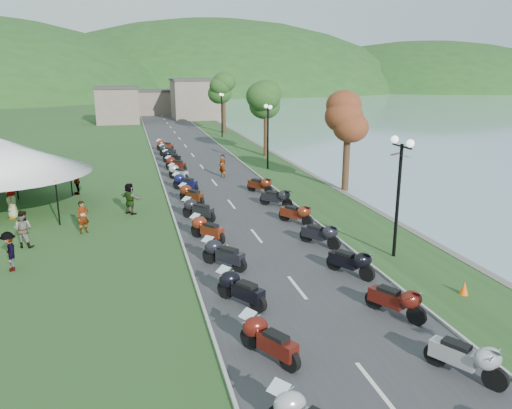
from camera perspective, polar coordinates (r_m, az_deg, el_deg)
road at (r=40.93m, az=-6.19°, el=4.28°), size 7.00×120.00×0.02m
hills_backdrop at (r=200.04m, az=-12.94°, el=12.59°), size 360.00×120.00×76.00m
far_building at (r=85.05m, az=-12.04°, el=11.35°), size 18.00×16.00×5.00m
moto_row_left at (r=24.66m, az=-5.94°, el=-1.70°), size 2.60×52.91×1.10m
moto_row_right at (r=18.16m, az=13.09°, el=-8.34°), size 2.60×33.01×1.10m
vendor_tent_main at (r=30.57m, az=-27.11°, el=2.80°), size 6.39×6.39×4.00m
tree_lakeside at (r=32.72m, az=10.40°, el=7.87°), size 2.63×2.63×7.31m
pedestrian_a at (r=25.65m, az=-19.00°, el=-3.10°), size 0.73×0.68×1.61m
pedestrian_b at (r=24.66m, az=-24.86°, el=-4.42°), size 0.92×0.68×1.69m
pedestrian_c at (r=22.10m, az=-26.14°, el=-6.77°), size 0.69×1.11×1.59m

